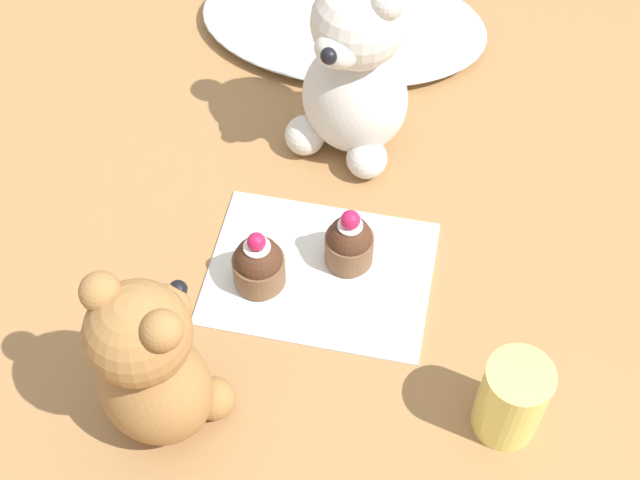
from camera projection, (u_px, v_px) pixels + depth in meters
ground_plane at (320, 274)px, 0.86m from camera, size 4.00×4.00×0.00m
knitted_placemat at (320, 272)px, 0.86m from camera, size 0.21×0.16×0.01m
tulle_cloth at (343, 21)px, 1.05m from camera, size 0.34×0.21×0.03m
teddy_bear_cream at (351, 74)px, 0.88m from camera, size 0.13×0.13×0.22m
teddy_bear_tan at (152, 366)px, 0.70m from camera, size 0.12×0.12×0.19m
cupcake_near_cream_bear at (349, 242)px, 0.84m from camera, size 0.05×0.05×0.07m
cupcake_near_tan_bear at (259, 264)px, 0.83m from camera, size 0.05×0.05×0.07m
juice_glass at (512, 399)px, 0.74m from camera, size 0.06×0.06×0.09m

